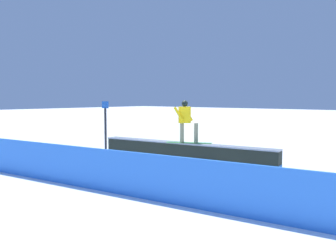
{
  "coord_description": "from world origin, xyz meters",
  "views": [
    {
      "loc": [
        -7.63,
        9.92,
        2.28
      ],
      "look_at": [
        -0.1,
        0.99,
        1.36
      ],
      "focal_mm": 38.54,
      "sensor_mm": 36.0,
      "label": 1
    }
  ],
  "objects": [
    {
      "name": "snowboarder",
      "position": [
        -0.1,
        0.03,
        1.52
      ],
      "size": [
        1.52,
        0.98,
        1.48
      ],
      "color": "#3A8441",
      "rests_on": "grind_box"
    },
    {
      "name": "trail_marker",
      "position": [
        4.53,
        -0.27,
        1.13
      ],
      "size": [
        0.4,
        0.1,
        2.12
      ],
      "color": "#262628",
      "rests_on": "ground_plane"
    },
    {
      "name": "grind_box",
      "position": [
        0.0,
        0.0,
        0.32
      ],
      "size": [
        6.7,
        1.33,
        0.71
      ],
      "color": "black",
      "rests_on": "ground_plane"
    },
    {
      "name": "ground_plane",
      "position": [
        0.0,
        0.0,
        0.0
      ],
      "size": [
        120.0,
        120.0,
        0.0
      ],
      "primitive_type": "plane",
      "color": "white"
    },
    {
      "name": "safety_fence",
      "position": [
        0.0,
        4.44,
        0.52
      ],
      "size": [
        12.54,
        1.69,
        1.04
      ],
      "primitive_type": "cube",
      "rotation": [
        0.0,
        0.0,
        0.13
      ],
      "color": "#3078EB",
      "rests_on": "ground_plane"
    }
  ]
}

